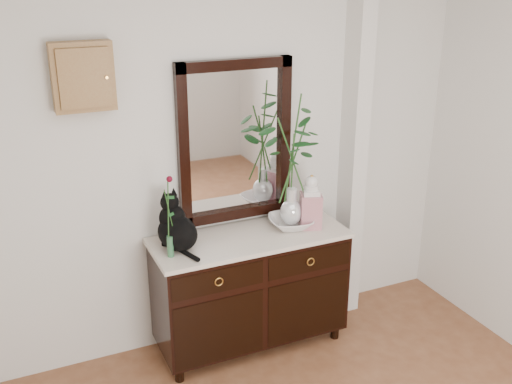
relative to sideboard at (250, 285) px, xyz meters
name	(u,v)px	position (x,y,z in m)	size (l,w,h in m)	color
wall_back	(221,156)	(-0.10, 0.25, 0.88)	(3.60, 0.04, 2.70)	silver
pilaster	(354,142)	(0.90, 0.17, 0.88)	(0.12, 0.20, 2.70)	silver
sideboard	(250,285)	(0.00, 0.00, 0.00)	(1.33, 0.52, 0.82)	black
wall_mirror	(235,142)	(0.00, 0.24, 0.97)	(0.80, 0.06, 1.10)	black
key_cabinet	(83,77)	(-0.95, 0.21, 1.48)	(0.35, 0.10, 0.40)	brown
cat	(177,222)	(-0.49, 0.02, 0.56)	(0.26, 0.32, 0.37)	black
lotus_bowl	(291,222)	(0.32, 0.01, 0.41)	(0.31, 0.31, 0.08)	white
vase_branches	(292,161)	(0.32, 0.01, 0.86)	(0.44, 0.44, 0.93)	silver
bud_vase_rose	(169,217)	(-0.57, -0.07, 0.65)	(0.07, 0.07, 0.54)	#346D43
ginger_jar	(311,201)	(0.44, -0.03, 0.57)	(0.14, 0.14, 0.38)	silver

